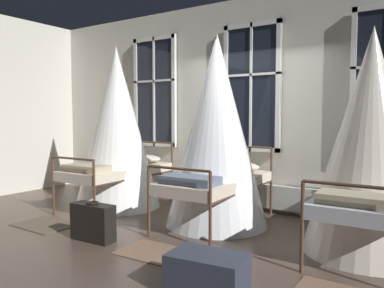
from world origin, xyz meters
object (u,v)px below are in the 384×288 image
Objects in this scene: cot_second at (217,133)px; travel_trunk at (207,274)px; suitcase_dark at (93,222)px; cot_first at (117,130)px; cot_third at (371,145)px.

cot_second is 2.35m from travel_trunk.
suitcase_dark is (-0.88, -1.41, -1.03)m from cot_second.
travel_trunk is (0.98, -1.85, -1.08)m from cot_second.
cot_first is at bearing 122.00° from suitcase_dark.
suitcase_dark is at bearing 115.68° from cot_third.
cot_second reaches higher than suitcase_dark.
cot_first is at bearing 87.53° from cot_second.
cot_third reaches higher than suitcase_dark.
cot_third is 3.79× the size of travel_trunk.
cot_second is 1.92m from cot_third.
suitcase_dark reaches higher than travel_trunk.
cot_second is 4.53× the size of suitcase_dark.
suitcase_dark is at bearing 146.85° from cot_second.
cot_third is at bearing 23.27° from suitcase_dark.
cot_third is at bearing -92.46° from cot_first.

